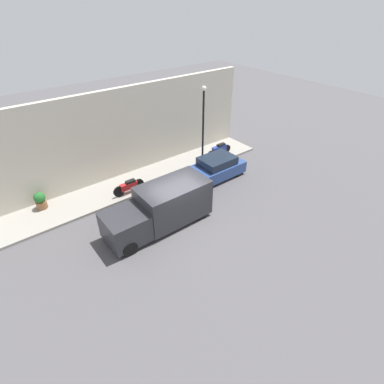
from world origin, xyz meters
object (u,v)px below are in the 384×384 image
at_px(potted_plant, 40,200).
at_px(streetlamp, 203,121).
at_px(delivery_van, 160,208).
at_px(motorcycle_blue, 219,149).
at_px(motorcycle_red, 129,186).
at_px(parked_car, 215,168).

bearing_deg(potted_plant, streetlamp, -100.40).
relative_size(delivery_van, potted_plant, 5.61).
height_order(delivery_van, motorcycle_blue, delivery_van).
relative_size(motorcycle_red, potted_plant, 2.00).
height_order(motorcycle_blue, streetlamp, streetlamp).
bearing_deg(delivery_van, motorcycle_red, -1.45).
bearing_deg(motorcycle_red, motorcycle_blue, -87.72).
bearing_deg(motorcycle_blue, potted_plant, 83.76).
bearing_deg(streetlamp, delivery_van, 120.81).
height_order(parked_car, motorcycle_blue, parked_car).
height_order(parked_car, streetlamp, streetlamp).
xyz_separation_m(parked_car, potted_plant, (3.15, 9.43, -0.05)).
distance_m(delivery_van, potted_plant, 6.53).
distance_m(parked_car, motorcycle_blue, 2.81).
bearing_deg(potted_plant, motorcycle_red, -109.53).
height_order(motorcycle_blue, potted_plant, potted_plant).
bearing_deg(parked_car, streetlamp, -5.87).
relative_size(motorcycle_red, motorcycle_blue, 0.90).
bearing_deg(motorcycle_red, delivery_van, 178.55).
distance_m(parked_car, motorcycle_red, 5.32).
xyz_separation_m(parked_car, motorcycle_blue, (1.89, -2.08, -0.08)).
bearing_deg(motorcycle_red, potted_plant, 70.47).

